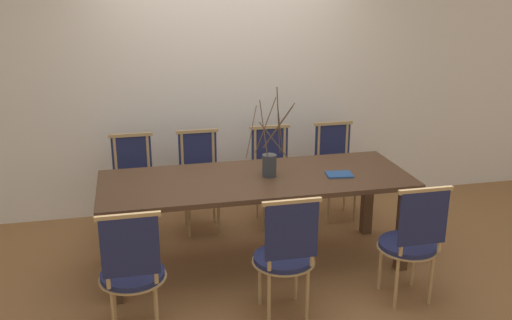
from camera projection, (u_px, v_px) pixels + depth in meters
ground_plane at (256, 263)px, 4.88m from camera, size 16.00×16.00×0.00m
wall_rear at (226, 54)px, 5.65m from camera, size 12.00×0.06×3.20m
dining_table at (256, 189)px, 4.67m from camera, size 2.52×0.94×0.78m
chair_near_leftend at (132, 269)px, 3.75m from camera, size 0.45×0.45×0.95m
chair_near_left at (286, 253)px, 3.97m from camera, size 0.45×0.45×0.95m
chair_near_center at (412, 240)px, 4.17m from camera, size 0.45×0.45×0.95m
chair_far_leftend at (134, 184)px, 5.28m from camera, size 0.45×0.45×0.95m
chair_far_left at (200, 179)px, 5.41m from camera, size 0.45×0.45×0.95m
chair_far_center at (273, 173)px, 5.56m from camera, size 0.45×0.45×0.95m
chair_far_right at (336, 169)px, 5.70m from camera, size 0.45×0.45×0.95m
vase_centerpiece at (270, 162)px, 4.64m from camera, size 0.42×0.34×0.76m
book_stack at (339, 174)px, 4.69m from camera, size 0.23×0.19×0.01m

